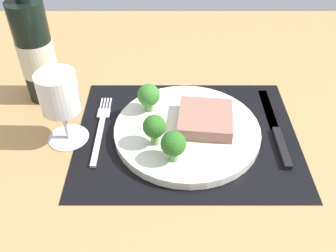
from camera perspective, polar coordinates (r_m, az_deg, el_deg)
ground_plane at (r=70.57cm, az=2.79°, el=-2.31°), size 140.00×110.00×3.00cm
placemat at (r=69.45cm, az=2.83°, el=-1.32°), size 40.57×32.16×0.30cm
plate at (r=68.82cm, az=2.86°, el=-0.73°), size 26.78×26.78×1.60cm
steak at (r=68.52cm, az=5.65°, el=1.09°), size 10.73×10.97×2.42cm
broccoli_front_edge at (r=70.34cm, az=-3.07°, el=4.65°), size 4.26×4.26×5.61cm
broccoli_back_left at (r=62.66cm, az=-2.15°, el=-0.18°), size 3.99×3.99×5.87cm
broccoli_center at (r=59.97cm, az=0.77°, el=-2.81°), size 4.21×4.21×5.67cm
fork at (r=71.29cm, az=-10.29°, el=-0.31°), size 2.40×19.20×0.50cm
knife at (r=72.33cm, az=16.16°, el=-0.71°), size 1.80×23.00×0.80cm
wine_bottle at (r=77.81cm, az=-19.64°, el=10.79°), size 6.94×6.94×30.57cm
wine_glass at (r=65.53cm, az=-16.33°, el=4.23°), size 7.39×7.39×13.88cm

